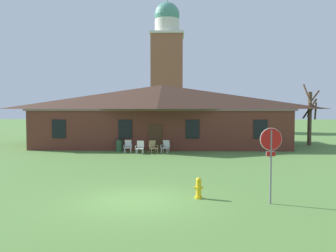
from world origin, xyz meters
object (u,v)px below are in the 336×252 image
Objects in this scene: fire_hydrant at (199,188)px; trash_bin at (119,145)px; lawn_chair_by_porch at (128,146)px; lawn_chair_left_end at (153,147)px; lawn_chair_middle at (166,146)px; lawn_chair_near_door at (140,147)px; stop_sign at (271,150)px.

trash_bin is at bearing 110.93° from fire_hydrant.
lawn_chair_by_porch is 0.98× the size of trash_bin.
lawn_chair_left_end is 2.95m from trash_bin.
lawn_chair_middle is 3.78m from trash_bin.
fire_hydrant is (3.66, -12.91, -0.12)m from lawn_chair_near_door.
lawn_chair_by_porch is 2.91m from lawn_chair_middle.
trash_bin is (-3.70, 0.75, -0.00)m from lawn_chair_middle.
trash_bin is at bearing 168.47° from lawn_chair_middle.
trash_bin is (-0.79, 0.72, -0.00)m from lawn_chair_by_porch.
lawn_chair_near_door is at bearing 114.41° from stop_sign.
stop_sign is 2.75× the size of trash_bin.
lawn_chair_middle is at bearing 18.63° from lawn_chair_left_end.
lawn_chair_by_porch is 1.00× the size of lawn_chair_left_end.
lawn_chair_by_porch is at bearing -42.28° from trash_bin.
lawn_chair_near_door is (-6.16, 13.56, -1.41)m from stop_sign.
lawn_chair_left_end is (1.95, -0.36, 0.00)m from lawn_chair_by_porch.
lawn_chair_left_end is (-5.21, 13.86, -1.41)m from stop_sign.
lawn_chair_near_door and lawn_chair_left_end have the same top height.
trash_bin is (-1.80, 1.38, -0.00)m from lawn_chair_near_door.
lawn_chair_near_door is at bearing 105.85° from fire_hydrant.
lawn_chair_by_porch and lawn_chair_left_end have the same top height.
lawn_chair_middle is at bearing 18.11° from lawn_chair_near_door.
lawn_chair_near_door is 13.42m from fire_hydrant.
lawn_chair_near_door is 1.00× the size of lawn_chair_middle.
lawn_chair_near_door is 1.00× the size of lawn_chair_left_end.
fire_hydrant is (-2.49, 0.66, -1.54)m from stop_sign.
trash_bin reaches higher than lawn_chair_left_end.
stop_sign is 3.41× the size of fire_hydrant.
lawn_chair_by_porch is 1.00× the size of lawn_chair_middle.
fire_hydrant is (2.72, -13.21, -0.12)m from lawn_chair_left_end.
lawn_chair_left_end is at bearing -21.43° from trash_bin.
fire_hydrant is 15.29m from trash_bin.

